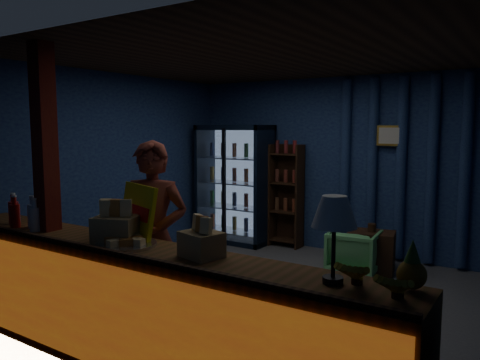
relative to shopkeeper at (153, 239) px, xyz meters
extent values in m
plane|color=#515154|center=(0.24, 1.42, -0.88)|extent=(4.60, 4.60, 0.00)
plane|color=navy|center=(0.24, 3.62, 0.42)|extent=(4.60, 0.00, 4.60)
plane|color=navy|center=(0.24, -0.78, 0.42)|extent=(4.60, 0.00, 4.60)
plane|color=navy|center=(-2.06, 1.42, 0.42)|extent=(0.00, 4.40, 4.40)
plane|color=#472D19|center=(0.24, 1.42, 1.72)|extent=(4.60, 4.60, 0.00)
cube|color=brown|center=(0.24, -0.48, -0.40)|extent=(4.40, 0.55, 0.95)
cube|color=red|center=(0.24, -0.77, -0.40)|extent=(4.35, 0.02, 0.81)
cube|color=#3B2412|center=(0.24, -0.75, 0.09)|extent=(4.40, 0.04, 0.04)
cube|color=maroon|center=(-0.81, -0.48, 0.42)|extent=(0.16, 0.16, 2.60)
cube|color=black|center=(-1.31, 3.54, 0.07)|extent=(1.20, 0.06, 1.90)
cube|color=black|center=(-1.88, 3.27, 0.07)|extent=(0.06, 0.60, 1.90)
cube|color=black|center=(-0.74, 3.27, 0.07)|extent=(0.06, 0.60, 1.90)
cube|color=black|center=(-1.31, 3.27, 0.98)|extent=(1.20, 0.60, 0.08)
cube|color=black|center=(-1.31, 3.27, -0.84)|extent=(1.20, 0.60, 0.08)
cube|color=#99B2D8|center=(-1.31, 3.49, 0.07)|extent=(1.08, 0.02, 1.74)
cube|color=white|center=(-1.31, 2.99, 0.07)|extent=(1.12, 0.02, 1.78)
cube|color=black|center=(-1.31, 2.97, 0.07)|extent=(0.05, 0.05, 1.80)
cube|color=silver|center=(-1.31, 3.27, -0.71)|extent=(1.08, 0.48, 0.02)
cylinder|color=#C54E1C|center=(-1.76, 3.27, -0.58)|extent=(0.07, 0.07, 0.22)
cylinder|color=#1A6B1F|center=(-1.54, 3.27, -0.58)|extent=(0.07, 0.07, 0.22)
cylinder|color=#B7881C|center=(-1.31, 3.27, -0.58)|extent=(0.07, 0.07, 0.22)
cylinder|color=#16214F|center=(-1.09, 3.27, -0.58)|extent=(0.07, 0.07, 0.22)
cylinder|color=maroon|center=(-0.86, 3.27, -0.58)|extent=(0.07, 0.07, 0.22)
cube|color=silver|center=(-1.31, 3.27, -0.31)|extent=(1.08, 0.48, 0.02)
cylinder|color=#1A6B1F|center=(-1.76, 3.27, -0.18)|extent=(0.07, 0.07, 0.22)
cylinder|color=#B7881C|center=(-1.54, 3.27, -0.18)|extent=(0.07, 0.07, 0.22)
cylinder|color=#16214F|center=(-1.31, 3.27, -0.18)|extent=(0.07, 0.07, 0.22)
cylinder|color=maroon|center=(-1.09, 3.27, -0.18)|extent=(0.07, 0.07, 0.22)
cylinder|color=#C54E1C|center=(-0.86, 3.27, -0.18)|extent=(0.07, 0.07, 0.22)
cube|color=silver|center=(-1.31, 3.27, 0.09)|extent=(1.08, 0.48, 0.02)
cylinder|color=#B7881C|center=(-1.76, 3.27, 0.22)|extent=(0.07, 0.07, 0.22)
cylinder|color=#16214F|center=(-1.54, 3.27, 0.22)|extent=(0.07, 0.07, 0.22)
cylinder|color=maroon|center=(-1.31, 3.27, 0.22)|extent=(0.07, 0.07, 0.22)
cylinder|color=#C54E1C|center=(-1.09, 3.27, 0.22)|extent=(0.07, 0.07, 0.22)
cylinder|color=#1A6B1F|center=(-0.86, 3.27, 0.22)|extent=(0.07, 0.07, 0.22)
cube|color=silver|center=(-1.31, 3.27, 0.49)|extent=(1.08, 0.48, 0.02)
cylinder|color=#16214F|center=(-1.76, 3.27, 0.62)|extent=(0.07, 0.07, 0.22)
cylinder|color=maroon|center=(-1.54, 3.27, 0.62)|extent=(0.07, 0.07, 0.22)
cylinder|color=#C54E1C|center=(-1.31, 3.27, 0.62)|extent=(0.07, 0.07, 0.22)
cylinder|color=#1A6B1F|center=(-1.09, 3.27, 0.62)|extent=(0.07, 0.07, 0.22)
cylinder|color=#B7881C|center=(-0.86, 3.27, 0.62)|extent=(0.07, 0.07, 0.22)
cube|color=#3B2412|center=(-0.46, 3.57, -0.08)|extent=(0.50, 0.02, 1.60)
cube|color=#3B2412|center=(-0.70, 3.44, -0.08)|extent=(0.03, 0.28, 1.60)
cube|color=#3B2412|center=(-0.23, 3.44, -0.08)|extent=(0.03, 0.28, 1.60)
cube|color=#3B2412|center=(-0.46, 3.44, -0.78)|extent=(0.46, 0.26, 0.02)
cube|color=#3B2412|center=(-0.46, 3.44, -0.33)|extent=(0.46, 0.26, 0.02)
cube|color=#3B2412|center=(-0.46, 3.44, 0.12)|extent=(0.46, 0.26, 0.02)
cube|color=#3B2412|center=(-0.46, 3.44, 0.57)|extent=(0.46, 0.26, 0.02)
cylinder|color=navy|center=(0.44, 3.56, 0.42)|extent=(0.14, 0.14, 2.50)
cylinder|color=navy|center=(0.84, 3.56, 0.42)|extent=(0.14, 0.14, 2.50)
cylinder|color=navy|center=(1.24, 3.56, 0.42)|extent=(0.14, 0.14, 2.50)
cylinder|color=navy|center=(1.64, 3.56, 0.42)|extent=(0.14, 0.14, 2.50)
cylinder|color=navy|center=(2.04, 3.56, 0.42)|extent=(0.14, 0.14, 2.50)
cube|color=gold|center=(1.09, 3.52, 0.87)|extent=(0.36, 0.03, 0.28)
cube|color=silver|center=(1.09, 3.50, 0.87)|extent=(0.30, 0.01, 0.22)
imported|color=maroon|center=(0.00, 0.00, 0.00)|extent=(0.75, 0.62, 1.75)
imported|color=#5EBD68|center=(0.91, 2.68, -0.59)|extent=(0.65, 0.67, 0.56)
cube|color=#3B2412|center=(1.07, 2.90, -0.61)|extent=(0.65, 0.52, 0.52)
cylinder|color=#3B2412|center=(1.07, 2.90, -0.30)|extent=(0.10, 0.10, 0.10)
cube|color=yellow|center=(0.08, -0.26, 0.30)|extent=(0.56, 0.30, 0.45)
cube|color=red|center=(0.08, -0.28, 0.30)|extent=(0.45, 0.20, 0.11)
cylinder|color=red|center=(-1.32, -0.50, 0.18)|extent=(0.09, 0.09, 0.21)
cylinder|color=red|center=(-1.32, -0.50, 0.33)|extent=(0.04, 0.04, 0.08)
cylinder|color=white|center=(-1.32, -0.50, 0.36)|extent=(0.05, 0.05, 0.02)
cylinder|color=red|center=(-1.17, -0.58, 0.18)|extent=(0.09, 0.09, 0.21)
cylinder|color=red|center=(-1.17, -0.58, 0.33)|extent=(0.04, 0.04, 0.08)
cylinder|color=white|center=(-1.17, -0.58, 0.36)|extent=(0.05, 0.05, 0.02)
cylinder|color=silver|center=(-1.02, -0.50, 0.18)|extent=(0.09, 0.09, 0.21)
cylinder|color=silver|center=(-1.02, -0.50, 0.33)|extent=(0.04, 0.04, 0.08)
cylinder|color=white|center=(-1.02, -0.50, 0.36)|extent=(0.05, 0.05, 0.02)
cylinder|color=silver|center=(-0.86, -0.58, 0.18)|extent=(0.09, 0.09, 0.21)
cylinder|color=silver|center=(-0.86, -0.58, 0.33)|extent=(0.04, 0.04, 0.08)
cylinder|color=white|center=(-0.86, -0.58, 0.36)|extent=(0.05, 0.05, 0.02)
cube|color=tan|center=(0.05, -0.46, 0.18)|extent=(0.41, 0.37, 0.21)
cube|color=gold|center=(-0.03, -0.49, 0.35)|extent=(0.10, 0.09, 0.14)
cube|color=orange|center=(0.05, -0.46, 0.35)|extent=(0.10, 0.09, 0.14)
cube|color=gold|center=(0.13, -0.43, 0.35)|extent=(0.10, 0.09, 0.14)
cube|color=tan|center=(0.87, -0.43, 0.16)|extent=(0.33, 0.29, 0.18)
cube|color=gold|center=(0.81, -0.41, 0.31)|extent=(0.08, 0.07, 0.11)
cube|color=orange|center=(0.87, -0.43, 0.31)|extent=(0.08, 0.07, 0.11)
cube|color=gold|center=(0.94, -0.44, 0.31)|extent=(0.08, 0.07, 0.11)
cylinder|color=silver|center=(0.20, -0.51, 0.09)|extent=(0.47, 0.47, 0.03)
cube|color=gold|center=(0.29, -0.51, 0.12)|extent=(0.10, 0.07, 0.05)
cube|color=orange|center=(0.27, -0.44, 0.12)|extent=(0.12, 0.12, 0.05)
cube|color=gold|center=(0.20, -0.41, 0.12)|extent=(0.07, 0.10, 0.05)
cube|color=orange|center=(0.14, -0.44, 0.12)|extent=(0.12, 0.12, 0.05)
cube|color=gold|center=(0.11, -0.51, 0.12)|extent=(0.10, 0.07, 0.05)
cube|color=orange|center=(0.14, -0.57, 0.12)|extent=(0.12, 0.12, 0.05)
cube|color=gold|center=(0.20, -0.60, 0.12)|extent=(0.07, 0.10, 0.05)
cube|color=orange|center=(0.27, -0.57, 0.12)|extent=(0.12, 0.12, 0.05)
cylinder|color=black|center=(1.87, -0.45, 0.09)|extent=(0.12, 0.12, 0.04)
cylinder|color=black|center=(1.87, -0.45, 0.28)|extent=(0.02, 0.02, 0.37)
cone|color=white|center=(1.87, -0.45, 0.50)|extent=(0.27, 0.27, 0.18)
sphere|color=brown|center=(2.29, -0.32, 0.17)|extent=(0.17, 0.17, 0.17)
cone|color=#27571E|center=(2.29, -0.32, 0.30)|extent=(0.09, 0.09, 0.13)
camera|label=1|loc=(2.87, -2.99, 0.99)|focal=35.00mm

